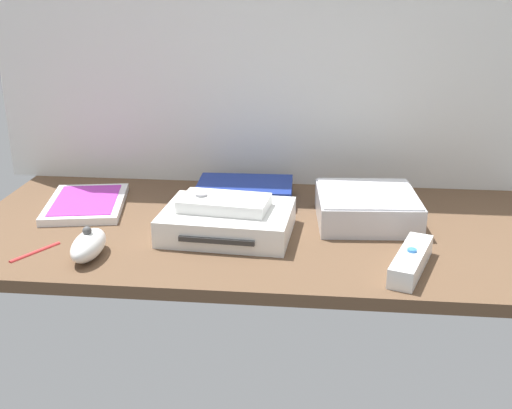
% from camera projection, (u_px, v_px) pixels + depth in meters
% --- Properties ---
extents(ground_plane, '(1.00, 0.48, 0.02)m').
position_uv_depth(ground_plane, '(256.00, 232.00, 1.10)').
color(ground_plane, brown).
rests_on(ground_plane, ground).
extents(back_wall, '(1.10, 0.01, 0.64)m').
position_uv_depth(back_wall, '(269.00, 23.00, 1.22)').
color(back_wall, white).
rests_on(back_wall, ground).
extents(game_console, '(0.22, 0.18, 0.04)m').
position_uv_depth(game_console, '(227.00, 222.00, 1.06)').
color(game_console, white).
rests_on(game_console, ground_plane).
extents(mini_computer, '(0.18, 0.18, 0.05)m').
position_uv_depth(mini_computer, '(367.00, 207.00, 1.11)').
color(mini_computer, silver).
rests_on(mini_computer, ground_plane).
extents(game_case, '(0.17, 0.21, 0.02)m').
position_uv_depth(game_case, '(86.00, 203.00, 1.18)').
color(game_case, white).
rests_on(game_case, ground_plane).
extents(network_router, '(0.18, 0.13, 0.03)m').
position_uv_depth(network_router, '(245.00, 191.00, 1.22)').
color(network_router, navy).
rests_on(network_router, ground_plane).
extents(remote_wand, '(0.08, 0.15, 0.03)m').
position_uv_depth(remote_wand, '(411.00, 261.00, 0.93)').
color(remote_wand, white).
rests_on(remote_wand, ground_plane).
extents(remote_nunchuk, '(0.04, 0.10, 0.05)m').
position_uv_depth(remote_nunchuk, '(88.00, 245.00, 0.97)').
color(remote_nunchuk, white).
rests_on(remote_nunchuk, ground_plane).
extents(remote_classic_pad, '(0.15, 0.10, 0.02)m').
position_uv_depth(remote_classic_pad, '(224.00, 203.00, 1.05)').
color(remote_classic_pad, white).
rests_on(remote_classic_pad, game_console).
extents(stylus_pen, '(0.05, 0.08, 0.01)m').
position_uv_depth(stylus_pen, '(35.00, 251.00, 0.99)').
color(stylus_pen, red).
rests_on(stylus_pen, ground_plane).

